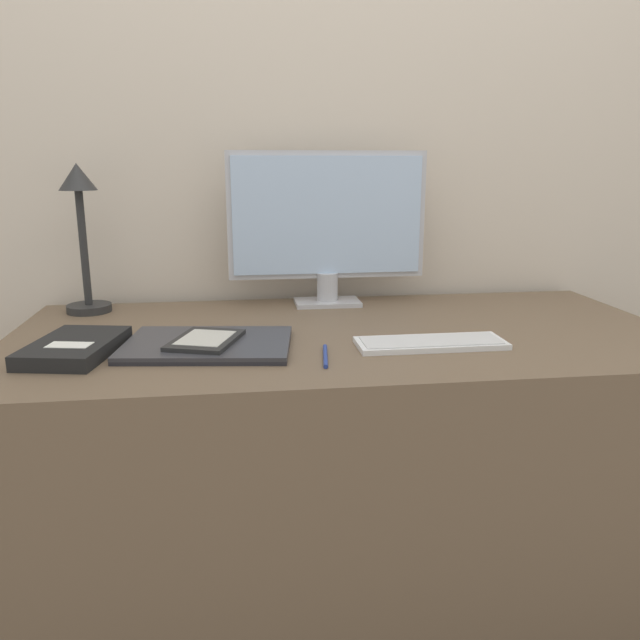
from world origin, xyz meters
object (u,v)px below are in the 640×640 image
at_px(monitor, 328,224).
at_px(laptop, 208,344).
at_px(keyboard, 431,343).
at_px(desk_lamp, 81,222).
at_px(pen, 325,356).
at_px(notebook, 75,347).
at_px(ereader, 205,340).

height_order(monitor, laptop, monitor).
bearing_deg(keyboard, desk_lamp, 151.70).
xyz_separation_m(laptop, pen, (0.24, -0.10, -0.00)).
distance_m(laptop, pen, 0.26).
xyz_separation_m(keyboard, notebook, (-0.75, 0.04, 0.01)).
bearing_deg(ereader, laptop, 64.95).
relative_size(ereader, pen, 1.44).
height_order(keyboard, pen, keyboard).
xyz_separation_m(laptop, desk_lamp, (-0.33, 0.38, 0.23)).
bearing_deg(notebook, pen, -10.41).
distance_m(ereader, desk_lamp, 0.55).
bearing_deg(desk_lamp, monitor, 0.52).
distance_m(monitor, notebook, 0.74).
distance_m(notebook, pen, 0.52).
distance_m(monitor, pen, 0.55).
height_order(keyboard, notebook, notebook).
xyz_separation_m(keyboard, ereader, (-0.48, 0.04, 0.01)).
relative_size(laptop, notebook, 1.39).
xyz_separation_m(monitor, desk_lamp, (-0.64, -0.01, 0.01)).
relative_size(monitor, desk_lamp, 1.41).
height_order(ereader, notebook, notebook).
bearing_deg(ereader, desk_lamp, 129.23).
relative_size(monitor, ereader, 2.69).
height_order(desk_lamp, pen, desk_lamp).
xyz_separation_m(keyboard, pen, (-0.24, -0.06, -0.00)).
relative_size(desk_lamp, notebook, 1.42).
distance_m(monitor, keyboard, 0.52).
relative_size(laptop, ereader, 1.87).
bearing_deg(desk_lamp, laptop, -49.66).
distance_m(ereader, pen, 0.26).
height_order(keyboard, desk_lamp, desk_lamp).
relative_size(monitor, laptop, 1.44).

